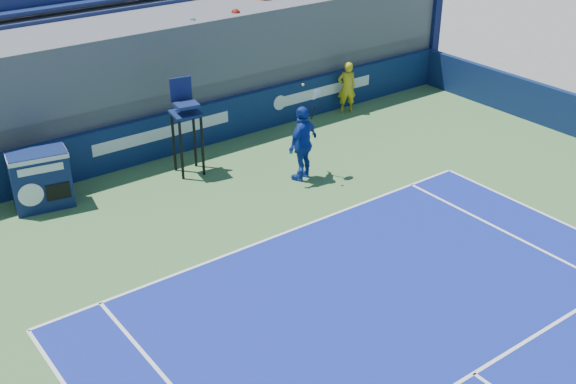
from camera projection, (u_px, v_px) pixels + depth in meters
ball_person at (347, 87)px, 21.99m from camera, size 0.69×0.58×1.59m
back_hoarding at (162, 136)px, 19.16m from camera, size 20.40×0.21×1.20m
match_clock at (41, 178)px, 16.58m from camera, size 1.43×0.95×1.40m
umpire_chair at (186, 117)px, 17.86m from camera, size 0.80×0.80×2.48m
tennis_player at (303, 143)px, 17.79m from camera, size 1.22×0.82×2.57m
stadium_seating at (124, 71)px, 20.05m from camera, size 21.00×4.05×5.22m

